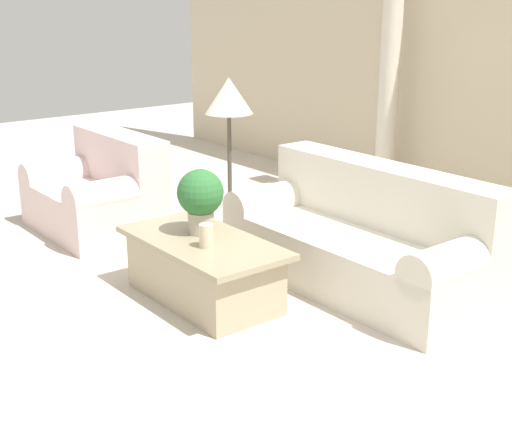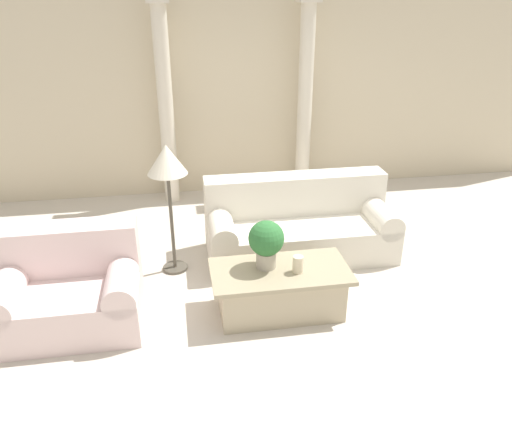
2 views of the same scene
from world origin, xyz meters
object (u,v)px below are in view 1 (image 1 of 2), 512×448
(sofa_long, at_px, (362,239))
(floor_lamp, at_px, (229,104))
(loveseat, at_px, (100,192))
(potted_plant, at_px, (200,197))
(coffee_table, at_px, (203,269))

(sofa_long, xyz_separation_m, floor_lamp, (-1.39, -0.16, 0.82))
(loveseat, height_order, potted_plant, potted_plant)
(sofa_long, relative_size, loveseat, 1.67)
(sofa_long, bearing_deg, loveseat, -158.24)
(loveseat, distance_m, coffee_table, 1.87)
(loveseat, relative_size, potted_plant, 2.72)
(potted_plant, height_order, floor_lamp, floor_lamp)
(potted_plant, bearing_deg, sofa_long, 61.00)
(coffee_table, bearing_deg, floor_lamp, 135.68)
(loveseat, xyz_separation_m, coffee_table, (1.86, -0.16, -0.12))
(sofa_long, height_order, floor_lamp, floor_lamp)
(coffee_table, xyz_separation_m, floor_lamp, (-0.94, 0.92, 0.93))
(coffee_table, distance_m, floor_lamp, 1.61)
(sofa_long, height_order, coffee_table, sofa_long)
(coffee_table, relative_size, potted_plant, 2.77)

